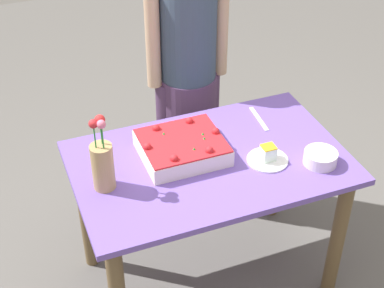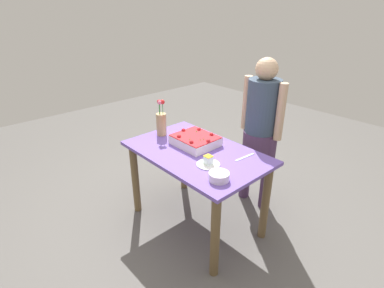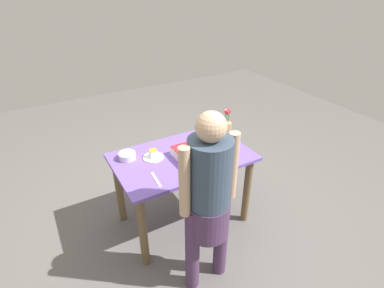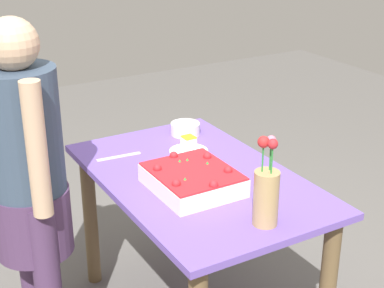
{
  "view_description": "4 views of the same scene",
  "coord_description": "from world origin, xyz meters",
  "px_view_note": "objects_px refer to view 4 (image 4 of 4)",
  "views": [
    {
      "loc": [
        0.82,
        1.9,
        2.38
      ],
      "look_at": [
        0.07,
        -0.04,
        0.84
      ],
      "focal_mm": 55.0,
      "sensor_mm": 36.0,
      "label": 1
    },
    {
      "loc": [
        -1.67,
        1.56,
        1.91
      ],
      "look_at": [
        0.08,
        -0.02,
        0.79
      ],
      "focal_mm": 28.0,
      "sensor_mm": 36.0,
      "label": 2
    },
    {
      "loc": [
        -1.06,
        -2.03,
        2.2
      ],
      "look_at": [
        0.09,
        -0.02,
        0.87
      ],
      "focal_mm": 28.0,
      "sensor_mm": 36.0,
      "label": 3
    },
    {
      "loc": [
        1.98,
        -1.18,
        1.87
      ],
      "look_at": [
        -0.02,
        -0.01,
        0.9
      ],
      "focal_mm": 55.0,
      "sensor_mm": 36.0,
      "label": 4
    }
  ],
  "objects_px": {
    "person_standing": "(28,178)",
    "flower_vase": "(266,193)",
    "sheet_cake": "(193,179)",
    "serving_plate_with_slice": "(189,148)",
    "cake_knife": "(119,157)",
    "fruit_bowl": "(185,129)"
  },
  "relations": [
    {
      "from": "sheet_cake",
      "to": "flower_vase",
      "type": "bearing_deg",
      "value": 12.91
    },
    {
      "from": "serving_plate_with_slice",
      "to": "flower_vase",
      "type": "height_order",
      "value": "flower_vase"
    },
    {
      "from": "serving_plate_with_slice",
      "to": "fruit_bowl",
      "type": "relative_size",
      "value": 1.24
    },
    {
      "from": "person_standing",
      "to": "flower_vase",
      "type": "bearing_deg",
      "value": -42.64
    },
    {
      "from": "flower_vase",
      "to": "fruit_bowl",
      "type": "distance_m",
      "value": 0.95
    },
    {
      "from": "cake_knife",
      "to": "sheet_cake",
      "type": "bearing_deg",
      "value": 111.11
    },
    {
      "from": "cake_knife",
      "to": "flower_vase",
      "type": "distance_m",
      "value": 0.87
    },
    {
      "from": "sheet_cake",
      "to": "serving_plate_with_slice",
      "type": "bearing_deg",
      "value": 152.51
    },
    {
      "from": "cake_knife",
      "to": "person_standing",
      "type": "relative_size",
      "value": 0.14
    },
    {
      "from": "flower_vase",
      "to": "fruit_bowl",
      "type": "height_order",
      "value": "flower_vase"
    },
    {
      "from": "cake_knife",
      "to": "person_standing",
      "type": "distance_m",
      "value": 0.52
    },
    {
      "from": "serving_plate_with_slice",
      "to": "flower_vase",
      "type": "xyz_separation_m",
      "value": [
        0.72,
        -0.09,
        0.1
      ]
    },
    {
      "from": "sheet_cake",
      "to": "fruit_bowl",
      "type": "distance_m",
      "value": 0.61
    },
    {
      "from": "fruit_bowl",
      "to": "flower_vase",
      "type": "bearing_deg",
      "value": -11.53
    },
    {
      "from": "fruit_bowl",
      "to": "person_standing",
      "type": "relative_size",
      "value": 0.1
    },
    {
      "from": "sheet_cake",
      "to": "person_standing",
      "type": "height_order",
      "value": "person_standing"
    },
    {
      "from": "flower_vase",
      "to": "person_standing",
      "type": "distance_m",
      "value": 0.94
    },
    {
      "from": "cake_knife",
      "to": "fruit_bowl",
      "type": "bearing_deg",
      "value": -162.4
    },
    {
      "from": "sheet_cake",
      "to": "cake_knife",
      "type": "relative_size",
      "value": 1.73
    },
    {
      "from": "sheet_cake",
      "to": "fruit_bowl",
      "type": "xyz_separation_m",
      "value": [
        -0.55,
        0.28,
        -0.01
      ]
    },
    {
      "from": "cake_knife",
      "to": "person_standing",
      "type": "bearing_deg",
      "value": 26.95
    },
    {
      "from": "sheet_cake",
      "to": "flower_vase",
      "type": "distance_m",
      "value": 0.4
    }
  ]
}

